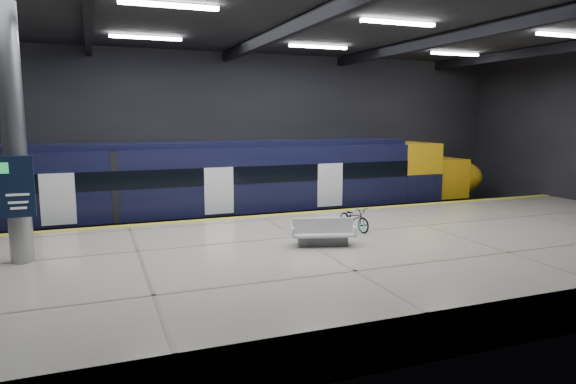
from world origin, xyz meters
TOP-DOWN VIEW (x-y plane):
  - ground at (0.00, 0.00)m, footprint 30.00×30.00m
  - room_shell at (-0.00, 0.00)m, footprint 30.10×16.10m
  - platform at (0.00, -2.50)m, footprint 30.00×11.00m
  - safety_strip at (0.00, 2.75)m, footprint 30.00×0.40m
  - rails at (0.00, 5.50)m, footprint 30.00×1.52m
  - train at (-2.55, 5.50)m, footprint 29.40×2.84m
  - bench at (0.33, -2.32)m, footprint 2.07×1.30m
  - bicycle at (2.22, -0.82)m, footprint 0.81×1.67m
  - pannier_bag at (1.62, -0.82)m, footprint 0.31×0.20m
  - info_column at (-8.00, -1.03)m, footprint 0.90×0.78m

SIDE VIEW (x-z plane):
  - ground at x=0.00m, z-range 0.00..0.00m
  - rails at x=0.00m, z-range 0.00..0.16m
  - platform at x=0.00m, z-range 0.00..1.10m
  - safety_strip at x=0.00m, z-range 1.10..1.11m
  - pannier_bag at x=1.62m, z-range 1.10..1.45m
  - bench at x=0.33m, z-range 0.97..1.82m
  - bicycle at x=2.22m, z-range 1.10..1.94m
  - train at x=-2.55m, z-range 0.16..3.95m
  - info_column at x=-8.00m, z-range 1.01..7.91m
  - room_shell at x=0.00m, z-range 1.69..9.74m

